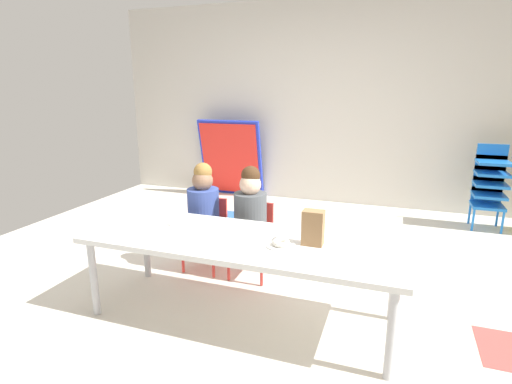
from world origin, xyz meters
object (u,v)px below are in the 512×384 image
object	(u,v)px
kid_chair_blue_stack	(490,182)
paper_plate_near_edge	(281,246)
folded_activity_table	(231,159)
seated_child_near_camera	(204,207)
craft_table	(242,245)
paper_plate_center_table	(181,223)
donut_powdered_on_plate	(281,243)
paper_bag_brown	(313,228)
seated_child_middle_seat	(251,212)

from	to	relation	value
kid_chair_blue_stack	paper_plate_near_edge	distance (m)	3.08
folded_activity_table	seated_child_near_camera	bearing A→B (deg)	-72.17
paper_plate_near_edge	seated_child_near_camera	bearing A→B (deg)	143.06
craft_table	seated_child_near_camera	xyz separation A→B (m)	(-0.57, 0.59, 0.03)
paper_plate_center_table	paper_plate_near_edge	bearing A→B (deg)	-12.47
craft_table	paper_plate_center_table	xyz separation A→B (m)	(-0.52, 0.13, 0.05)
donut_powdered_on_plate	seated_child_near_camera	bearing A→B (deg)	143.06
paper_bag_brown	paper_plate_near_edge	distance (m)	0.23
folded_activity_table	donut_powdered_on_plate	size ratio (longest dim) A/B	9.86
folded_activity_table	craft_table	bearing A→B (deg)	-65.70
kid_chair_blue_stack	donut_powdered_on_plate	bearing A→B (deg)	-121.27
paper_bag_brown	paper_plate_near_edge	xyz separation A→B (m)	(-0.18, -0.10, -0.11)
paper_bag_brown	paper_plate_near_edge	bearing A→B (deg)	-151.41
folded_activity_table	paper_bag_brown	bearing A→B (deg)	-58.28
seated_child_near_camera	seated_child_middle_seat	distance (m)	0.41
seated_child_middle_seat	kid_chair_blue_stack	bearing A→B (deg)	44.47
seated_child_near_camera	seated_child_middle_seat	bearing A→B (deg)	0.00
seated_child_near_camera	donut_powdered_on_plate	bearing A→B (deg)	-36.94
seated_child_middle_seat	paper_plate_center_table	world-z (taller)	seated_child_middle_seat
folded_activity_table	paper_bag_brown	size ratio (longest dim) A/B	4.94
craft_table	kid_chair_blue_stack	bearing A→B (deg)	54.03
craft_table	seated_child_middle_seat	size ratio (longest dim) A/B	2.26
seated_child_middle_seat	folded_activity_table	bearing A→B (deg)	116.55
seated_child_middle_seat	paper_plate_near_edge	size ratio (longest dim) A/B	5.10
craft_table	seated_child_middle_seat	distance (m)	0.61
seated_child_near_camera	paper_plate_center_table	world-z (taller)	seated_child_near_camera
paper_plate_center_table	seated_child_middle_seat	bearing A→B (deg)	51.41
kid_chair_blue_stack	paper_plate_center_table	xyz separation A→B (m)	(-2.40, -2.46, 0.05)
paper_bag_brown	donut_powdered_on_plate	xyz separation A→B (m)	(-0.18, -0.10, -0.09)
paper_plate_near_edge	folded_activity_table	bearing A→B (deg)	118.31
kid_chair_blue_stack	paper_bag_brown	distance (m)	2.91
seated_child_middle_seat	paper_bag_brown	bearing A→B (deg)	-41.60
seated_child_middle_seat	kid_chair_blue_stack	size ratio (longest dim) A/B	1.00
seated_child_middle_seat	donut_powdered_on_plate	xyz separation A→B (m)	(0.43, -0.64, 0.04)
folded_activity_table	donut_powdered_on_plate	bearing A→B (deg)	-61.69
paper_plate_near_edge	donut_powdered_on_plate	size ratio (longest dim) A/B	1.63
paper_bag_brown	paper_plate_near_edge	size ratio (longest dim) A/B	1.22
seated_child_middle_seat	folded_activity_table	world-z (taller)	folded_activity_table
craft_table	paper_bag_brown	bearing A→B (deg)	6.33
craft_table	donut_powdered_on_plate	distance (m)	0.29
folded_activity_table	donut_powdered_on_plate	world-z (taller)	folded_activity_table
seated_child_middle_seat	kid_chair_blue_stack	world-z (taller)	seated_child_middle_seat
paper_bag_brown	paper_plate_center_table	world-z (taller)	paper_bag_brown
folded_activity_table	paper_plate_near_edge	distance (m)	3.36
kid_chair_blue_stack	folded_activity_table	bearing A→B (deg)	174.11
folded_activity_table	paper_plate_center_table	distance (m)	2.90
seated_child_middle_seat	donut_powdered_on_plate	bearing A→B (deg)	-55.77
paper_bag_brown	folded_activity_table	bearing A→B (deg)	121.72
kid_chair_blue_stack	folded_activity_table	distance (m)	3.21
folded_activity_table	paper_plate_center_table	world-z (taller)	folded_activity_table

